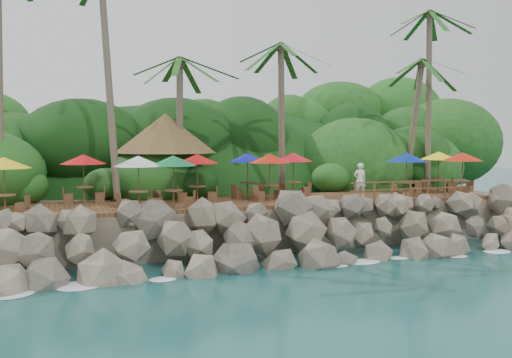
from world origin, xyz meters
name	(u,v)px	position (x,y,z in m)	size (l,w,h in m)	color
ground	(304,270)	(0.00, 0.00, 0.00)	(140.00, 140.00, 0.00)	#19514F
land_base	(208,203)	(0.00, 16.00, 1.05)	(32.00, 25.20, 2.10)	gray
jungle_hill	(185,205)	(0.00, 23.50, 0.00)	(44.80, 28.00, 15.40)	#143811
seawall	(286,235)	(0.00, 2.00, 1.15)	(29.00, 4.00, 2.30)	gray
terrace	(256,202)	(0.00, 6.00, 2.20)	(26.00, 5.00, 0.20)	brown
jungle_foliage	(211,220)	(0.00, 15.00, 0.00)	(44.00, 16.00, 12.00)	#143811
foam_line	(301,267)	(0.00, 0.30, 0.03)	(25.20, 0.80, 0.06)	white
palms	(250,18)	(0.64, 8.71, 12.22)	(30.90, 6.58, 13.49)	brown
palapa	(166,133)	(-4.00, 9.71, 5.79)	(5.70, 5.70, 4.60)	brown
dining_clusters	(259,162)	(0.07, 5.71, 4.31)	(25.83, 5.43, 2.42)	brown
railing	(411,188)	(7.83, 3.65, 2.91)	(7.20, 0.10, 1.00)	brown
waiter	(360,180)	(5.80, 5.39, 3.24)	(0.68, 0.45, 1.87)	white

